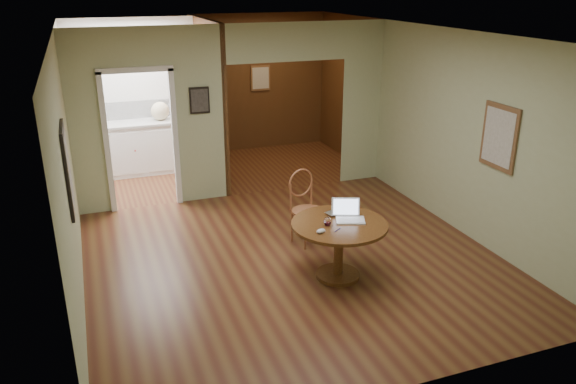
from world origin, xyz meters
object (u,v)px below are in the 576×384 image
object	(u,v)px
chair	(305,203)
closed_laptop	(342,213)
dining_table	(339,237)
open_laptop	(348,214)

from	to	relation	value
chair	closed_laptop	world-z (taller)	chair
closed_laptop	dining_table	bearing A→B (deg)	-137.71
dining_table	chair	xyz separation A→B (m)	(-0.01, 1.04, 0.04)
dining_table	chair	world-z (taller)	chair
dining_table	closed_laptop	world-z (taller)	closed_laptop
chair	open_laptop	world-z (taller)	chair
dining_table	open_laptop	bearing A→B (deg)	28.34
open_laptop	closed_laptop	world-z (taller)	open_laptop
dining_table	open_laptop	world-z (taller)	open_laptop
chair	open_laptop	size ratio (longest dim) A/B	2.54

